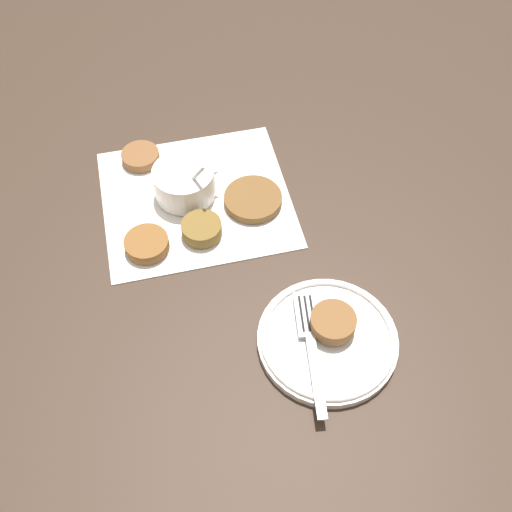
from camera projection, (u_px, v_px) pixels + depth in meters
name	position (u px, v px, depth m)	size (l,w,h in m)	color
ground_plane	(186.00, 200.00, 0.91)	(4.00, 4.00, 0.00)	#38281E
napkin	(196.00, 198.00, 0.91)	(0.31, 0.29, 0.00)	white
sauce_bowl	(185.00, 183.00, 0.89)	(0.10, 0.09, 0.09)	white
fritter_0	(202.00, 229.00, 0.86)	(0.06, 0.06, 0.02)	brown
fritter_1	(147.00, 244.00, 0.84)	(0.06, 0.06, 0.02)	brown
fritter_2	(253.00, 199.00, 0.89)	(0.09, 0.09, 0.01)	brown
fritter_3	(141.00, 156.00, 0.94)	(0.06, 0.06, 0.01)	brown
serving_plate	(328.00, 339.00, 0.76)	(0.18, 0.18, 0.02)	white
fritter_on_plate	(333.00, 322.00, 0.75)	(0.06, 0.06, 0.02)	brown
fork	(310.00, 338.00, 0.75)	(0.03, 0.17, 0.00)	silver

